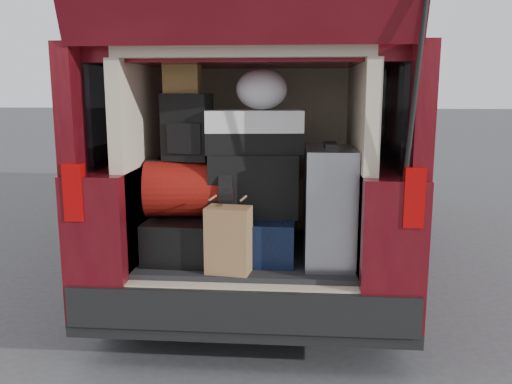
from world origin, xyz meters
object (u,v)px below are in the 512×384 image
at_px(silver_roller, 329,206).
at_px(twotone_duffel, 254,132).
at_px(black_hardshell, 191,235).
at_px(navy_hardshell, 257,235).
at_px(red_duffel, 190,188).
at_px(kraft_bag, 229,240).
at_px(backpack, 187,127).
at_px(black_soft_case, 253,184).

distance_m(silver_roller, twotone_duffel, 0.62).
xyz_separation_m(black_hardshell, silver_roller, (0.83, -0.09, 0.21)).
relative_size(navy_hardshell, red_duffel, 1.11).
height_order(kraft_bag, backpack, backpack).
xyz_separation_m(navy_hardshell, twotone_duffel, (-0.02, 0.01, 0.62)).
distance_m(navy_hardshell, red_duffel, 0.49).
distance_m(backpack, twotone_duffel, 0.39).
relative_size(red_duffel, twotone_duffel, 0.92).
xyz_separation_m(silver_roller, backpack, (-0.83, 0.09, 0.44)).
distance_m(black_hardshell, red_duffel, 0.29).
xyz_separation_m(kraft_bag, twotone_duffel, (0.11, 0.34, 0.56)).
bearing_deg(backpack, kraft_bag, -38.44).
bearing_deg(silver_roller, navy_hardshell, 164.37).
bearing_deg(black_hardshell, kraft_bag, -45.62).
relative_size(black_hardshell, black_soft_case, 1.18).
xyz_separation_m(red_duffel, twotone_duffel, (0.38, 0.04, 0.34)).
distance_m(black_soft_case, twotone_duffel, 0.31).
bearing_deg(backpack, twotone_duffel, 14.39).
xyz_separation_m(kraft_bag, backpack, (-0.28, 0.31, 0.59)).
distance_m(black_hardshell, silver_roller, 0.86).
bearing_deg(backpack, black_hardshell, 7.10).
relative_size(black_hardshell, kraft_bag, 1.66).
distance_m(black_hardshell, backpack, 0.65).
bearing_deg(black_soft_case, twotone_duffel, 56.86).
bearing_deg(navy_hardshell, silver_roller, -13.13).
height_order(silver_roller, backpack, backpack).
bearing_deg(navy_hardshell, black_hardshell, -175.44).
xyz_separation_m(silver_roller, red_duffel, (-0.82, 0.08, 0.08)).
xyz_separation_m(black_hardshell, kraft_bag, (0.27, -0.31, 0.06)).
distance_m(black_hardshell, black_soft_case, 0.49).
xyz_separation_m(black_hardshell, red_duffel, (0.00, -0.01, 0.29)).
distance_m(navy_hardshell, kraft_bag, 0.36).
bearing_deg(black_soft_case, navy_hardshell, -7.70).
relative_size(black_hardshell, twotone_duffel, 1.09).
xyz_separation_m(silver_roller, black_soft_case, (-0.45, 0.11, 0.10)).
bearing_deg(black_soft_case, silver_roller, -19.12).
bearing_deg(black_soft_case, red_duffel, 179.67).
bearing_deg(silver_roller, red_duffel, 173.42).
bearing_deg(kraft_bag, backpack, 139.80).
distance_m(silver_roller, kraft_bag, 0.61).
bearing_deg(kraft_bag, twotone_duffel, 79.77).
bearing_deg(navy_hardshell, twotone_duffel, 149.72).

